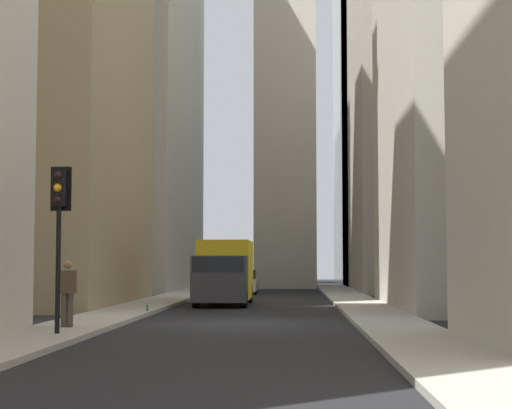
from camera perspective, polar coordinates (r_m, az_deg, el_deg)
The scene contains 12 objects.
ground_plane at distance 26.09m, azimuth -1.04°, elevation -8.05°, with size 135.00×135.00×0.00m, color black.
sidewalk_right at distance 26.74m, azimuth -10.80°, elevation -7.73°, with size 90.00×2.20×0.14m, color #A8A399.
sidewalk_left at distance 26.20m, azimuth 8.92°, elevation -7.83°, with size 90.00×2.20×0.14m, color #A8A399.
building_left_midfar at distance 36.53m, azimuth 16.92°, elevation 9.81°, with size 13.80×10.00×20.90m.
building_left_far at distance 59.09m, azimuth 11.28°, elevation 7.91°, with size 19.30×10.00×27.89m.
building_right_far at distance 60.96m, azimuth -9.30°, elevation 10.06°, with size 19.94×10.50×33.14m.
church_spire at distance 64.38m, azimuth 1.97°, elevation 12.67°, with size 4.93×4.93×38.81m.
delivery_truck at distance 37.18m, azimuth -2.16°, elevation -4.58°, with size 6.46×2.25×2.84m.
sedan_white at distance 50.64m, azimuth -0.94°, elevation -5.32°, with size 4.30×1.78×1.42m.
traffic_light_foreground at distance 21.19m, azimuth -13.22°, elevation -0.36°, with size 0.43×0.52×4.10m.
pedestrian at distance 23.20m, azimuth -12.67°, elevation -5.72°, with size 0.26×0.44×1.77m.
discarded_bottle at distance 30.31m, azimuth -7.38°, elevation -6.98°, with size 0.07×0.07×0.27m.
Camera 1 is at (-25.98, -1.57, 1.86)m, focal length 58.98 mm.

